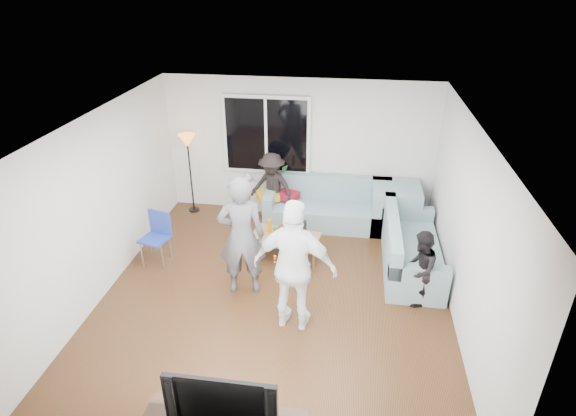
% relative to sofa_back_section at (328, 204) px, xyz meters
% --- Properties ---
extents(floor, '(5.00, 5.50, 0.04)m').
position_rel_sofa_back_section_xyz_m(floor, '(-0.60, -2.27, -0.45)').
color(floor, '#56351C').
rests_on(floor, ground).
extents(ceiling, '(5.00, 5.50, 0.04)m').
position_rel_sofa_back_section_xyz_m(ceiling, '(-0.60, -2.27, 2.20)').
color(ceiling, white).
rests_on(ceiling, ground).
extents(wall_back, '(5.00, 0.04, 2.60)m').
position_rel_sofa_back_section_xyz_m(wall_back, '(-0.60, 0.50, 0.88)').
color(wall_back, silver).
rests_on(wall_back, ground).
extents(wall_front, '(5.00, 0.04, 2.60)m').
position_rel_sofa_back_section_xyz_m(wall_front, '(-0.60, -5.04, 0.88)').
color(wall_front, silver).
rests_on(wall_front, ground).
extents(wall_left, '(0.04, 5.50, 2.60)m').
position_rel_sofa_back_section_xyz_m(wall_left, '(-3.12, -2.27, 0.88)').
color(wall_left, silver).
rests_on(wall_left, ground).
extents(wall_right, '(0.04, 5.50, 2.60)m').
position_rel_sofa_back_section_xyz_m(wall_right, '(1.92, -2.27, 0.88)').
color(wall_right, silver).
rests_on(wall_right, ground).
extents(window_frame, '(1.62, 0.06, 1.47)m').
position_rel_sofa_back_section_xyz_m(window_frame, '(-1.20, 0.42, 1.12)').
color(window_frame, white).
rests_on(window_frame, wall_back).
extents(window_glass, '(1.50, 0.02, 1.35)m').
position_rel_sofa_back_section_xyz_m(window_glass, '(-1.20, 0.38, 1.12)').
color(window_glass, black).
rests_on(window_glass, window_frame).
extents(window_mullion, '(0.05, 0.03, 1.35)m').
position_rel_sofa_back_section_xyz_m(window_mullion, '(-1.20, 0.37, 1.12)').
color(window_mullion, white).
rests_on(window_mullion, window_frame).
extents(radiator, '(1.30, 0.12, 0.62)m').
position_rel_sofa_back_section_xyz_m(radiator, '(-1.20, 0.38, -0.11)').
color(radiator, silver).
rests_on(radiator, floor).
extents(potted_plant, '(0.26, 0.24, 0.39)m').
position_rel_sofa_back_section_xyz_m(potted_plant, '(-0.89, 0.35, 0.39)').
color(potted_plant, '#245C28').
rests_on(potted_plant, radiator).
extents(vase, '(0.21, 0.21, 0.19)m').
position_rel_sofa_back_section_xyz_m(vase, '(-1.57, 0.35, 0.29)').
color(vase, silver).
rests_on(vase, radiator).
extents(sofa_back_section, '(2.30, 0.85, 0.85)m').
position_rel_sofa_back_section_xyz_m(sofa_back_section, '(0.00, 0.00, 0.00)').
color(sofa_back_section, gray).
rests_on(sofa_back_section, floor).
extents(sofa_right_section, '(2.00, 0.85, 0.85)m').
position_rel_sofa_back_section_xyz_m(sofa_right_section, '(1.42, -1.24, 0.00)').
color(sofa_right_section, gray).
rests_on(sofa_right_section, floor).
extents(sofa_corner, '(0.85, 0.85, 0.85)m').
position_rel_sofa_back_section_xyz_m(sofa_corner, '(1.22, 0.00, 0.00)').
color(sofa_corner, gray).
rests_on(sofa_corner, floor).
extents(cushion_yellow, '(0.48, 0.45, 0.14)m').
position_rel_sofa_back_section_xyz_m(cushion_yellow, '(-1.11, -0.02, 0.09)').
color(cushion_yellow, gold).
rests_on(cushion_yellow, sofa_back_section).
extents(cushion_red, '(0.44, 0.41, 0.13)m').
position_rel_sofa_back_section_xyz_m(cushion_red, '(-0.74, 0.06, 0.09)').
color(cushion_red, maroon).
rests_on(cushion_red, sofa_back_section).
extents(coffee_table, '(1.18, 0.77, 0.40)m').
position_rel_sofa_back_section_xyz_m(coffee_table, '(-0.61, -1.23, -0.22)').
color(coffee_table, '#9B7D4B').
rests_on(coffee_table, floor).
extents(pitcher, '(0.17, 0.17, 0.17)m').
position_rel_sofa_back_section_xyz_m(pitcher, '(-0.64, -1.22, 0.06)').
color(pitcher, maroon).
rests_on(pitcher, coffee_table).
extents(side_chair, '(0.49, 0.49, 0.86)m').
position_rel_sofa_back_section_xyz_m(side_chair, '(-2.65, -1.68, 0.01)').
color(side_chair, '#223795').
rests_on(side_chair, floor).
extents(floor_lamp, '(0.32, 0.32, 1.56)m').
position_rel_sofa_back_section_xyz_m(floor_lamp, '(-2.65, 0.18, 0.36)').
color(floor_lamp, orange).
rests_on(floor_lamp, floor).
extents(player_left, '(0.74, 0.56, 1.84)m').
position_rel_sofa_back_section_xyz_m(player_left, '(-1.08, -2.20, 0.49)').
color(player_left, '#525257').
rests_on(player_left, floor).
extents(player_right, '(1.14, 0.59, 1.86)m').
position_rel_sofa_back_section_xyz_m(player_right, '(-0.24, -2.85, 0.50)').
color(player_right, white).
rests_on(player_right, floor).
extents(spectator_right, '(0.57, 0.66, 1.15)m').
position_rel_sofa_back_section_xyz_m(spectator_right, '(1.42, -2.13, 0.15)').
color(spectator_right, black).
rests_on(spectator_right, floor).
extents(spectator_back, '(0.98, 0.75, 1.34)m').
position_rel_sofa_back_section_xyz_m(spectator_back, '(-1.04, 0.03, 0.25)').
color(spectator_back, black).
rests_on(spectator_back, floor).
extents(television, '(1.07, 0.14, 0.61)m').
position_rel_sofa_back_section_xyz_m(television, '(-0.66, -4.77, 0.32)').
color(television, black).
rests_on(television, tv_console).
extents(bottle_d, '(0.07, 0.07, 0.28)m').
position_rel_sofa_back_section_xyz_m(bottle_d, '(-0.37, -1.31, 0.11)').
color(bottle_d, '#DD4E13').
rests_on(bottle_d, coffee_table).
extents(bottle_c, '(0.07, 0.07, 0.18)m').
position_rel_sofa_back_section_xyz_m(bottle_c, '(-0.51, -1.05, 0.06)').
color(bottle_c, black).
rests_on(bottle_c, coffee_table).
extents(bottle_a, '(0.07, 0.07, 0.23)m').
position_rel_sofa_back_section_xyz_m(bottle_a, '(-0.89, -1.13, 0.09)').
color(bottle_a, orange).
rests_on(bottle_a, coffee_table).
extents(bottle_e, '(0.07, 0.07, 0.23)m').
position_rel_sofa_back_section_xyz_m(bottle_e, '(-0.31, -1.08, 0.09)').
color(bottle_e, black).
rests_on(bottle_e, coffee_table).
extents(bottle_b, '(0.08, 0.08, 0.24)m').
position_rel_sofa_back_section_xyz_m(bottle_b, '(-0.74, -1.37, 0.10)').
color(bottle_b, '#2B8818').
rests_on(bottle_b, coffee_table).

